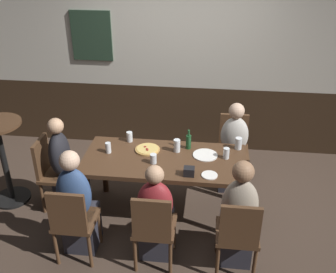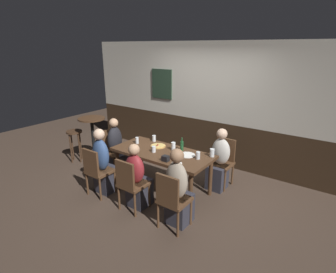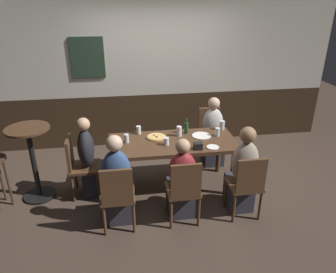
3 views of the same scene
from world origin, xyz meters
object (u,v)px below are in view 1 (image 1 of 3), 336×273
chair_head_west (52,169)px  chair_right_far (233,145)px  dining_table (164,165)px  condiment_caddy (189,171)px  chair_right_near (238,233)px  chair_mid_near (154,226)px  highball_clear (238,144)px  pizza (147,149)px  tumbler_water (108,148)px  beer_bottle_green (188,141)px  tumbler_short (130,137)px  plate_white_small (209,175)px  side_bar_table (3,156)px  person_right_far (233,153)px  pint_glass_stout (226,154)px  chair_left_near (73,220)px  person_mid_near (156,218)px  pint_glass_amber (153,159)px  plate_white_large (205,155)px  person_right_near (237,221)px  person_head_west (66,171)px  person_left_near (78,209)px  pint_glass_pale (177,146)px

chair_head_west → chair_right_far: (2.09, 0.83, 0.00)m
dining_table → condiment_caddy: bearing=-45.4°
chair_right_near → chair_right_far: (0.00, 1.65, 0.00)m
chair_mid_near → highball_clear: 1.43m
pizza → tumbler_water: tumbler_water is taller
pizza → beer_bottle_green: (0.46, 0.10, 0.08)m
chair_right_far → chair_mid_near: bearing=-115.4°
tumbler_short → beer_bottle_green: (0.70, -0.09, 0.04)m
plate_white_small → side_bar_table: bearing=172.6°
tumbler_water → person_right_far: bearing=23.1°
chair_right_near → highball_clear: bearing=88.8°
highball_clear → pint_glass_stout: bearing=-122.0°
chair_left_near → tumbler_short: chair_left_near is taller
dining_table → pint_glass_stout: (0.67, 0.08, 0.14)m
chair_mid_near → pint_glass_stout: bearing=53.7°
tumbler_water → plate_white_small: tumbler_water is taller
chair_right_far → pizza: bearing=-146.1°
chair_mid_near → plate_white_small: 0.78m
pizza → plate_white_small: bearing=-31.5°
dining_table → chair_mid_near: size_ratio=2.03×
dining_table → chair_mid_near: bearing=-90.0°
person_mid_near → pint_glass_amber: 0.66m
side_bar_table → chair_left_near: bearing=-37.5°
pint_glass_amber → plate_white_large: 0.59m
condiment_caddy → tumbler_water: bearing=159.5°
chair_right_far → chair_left_near: bearing=-133.5°
chair_head_west → plate_white_small: 1.84m
chair_right_near → person_right_near: (-0.00, 0.16, 0.01)m
plate_white_small → condiment_caddy: 0.21m
plate_white_large → side_bar_table: side_bar_table is taller
chair_right_near → tumbler_short: bearing=136.8°
chair_head_west → pizza: (1.10, 0.16, 0.26)m
pizza → highball_clear: size_ratio=2.04×
person_mid_near → person_head_west: person_head_west is taller
chair_right_far → plate_white_small: bearing=-104.5°
chair_mid_near → tumbler_short: (-0.45, 1.16, 0.30)m
chair_left_near → tumbler_water: 0.94m
tumbler_water → condiment_caddy: bearing=-20.5°
chair_head_west → person_right_near: size_ratio=0.74×
person_mid_near → plate_white_small: size_ratio=6.60×
side_bar_table → person_mid_near: bearing=-20.0°
person_mid_near → dining_table: bearing=90.0°
condiment_caddy → side_bar_table: 2.22m
chair_left_near → person_left_near: size_ratio=0.74×
person_left_near → pint_glass_stout: bearing=27.3°
chair_left_near → chair_right_far: 2.28m
plate_white_large → condiment_caddy: condiment_caddy is taller
dining_table → tumbler_water: tumbler_water is taller
person_right_near → pint_glass_pale: bearing=128.6°
chair_right_near → chair_head_west: 2.25m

